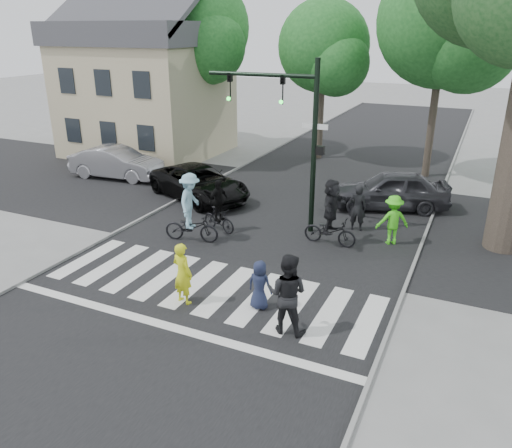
{
  "coord_description": "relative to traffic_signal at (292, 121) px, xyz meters",
  "views": [
    {
      "loc": [
        6.46,
        -9.84,
        6.88
      ],
      "look_at": [
        0.5,
        3.0,
        1.3
      ],
      "focal_mm": 35.0,
      "sensor_mm": 36.0,
      "label": 1
    }
  ],
  "objects": [
    {
      "name": "ground",
      "position": [
        -0.35,
        -6.2,
        -3.9
      ],
      "size": [
        120.0,
        120.0,
        0.0
      ],
      "primitive_type": "plane",
      "color": "gray",
      "rests_on": "ground"
    },
    {
      "name": "road_stem",
      "position": [
        -0.35,
        -1.2,
        -3.9
      ],
      "size": [
        10.0,
        70.0,
        0.01
      ],
      "primitive_type": "cube",
      "color": "black",
      "rests_on": "ground"
    },
    {
      "name": "road_cross",
      "position": [
        -0.35,
        1.8,
        -3.89
      ],
      "size": [
        70.0,
        10.0,
        0.01
      ],
      "primitive_type": "cube",
      "color": "black",
      "rests_on": "ground"
    },
    {
      "name": "curb_left",
      "position": [
        -5.4,
        -1.2,
        -3.85
      ],
      "size": [
        0.1,
        70.0,
        0.1
      ],
      "primitive_type": "cube",
      "color": "gray",
      "rests_on": "ground"
    },
    {
      "name": "curb_right",
      "position": [
        4.7,
        -1.2,
        -3.85
      ],
      "size": [
        0.1,
        70.0,
        0.1
      ],
      "primitive_type": "cube",
      "color": "gray",
      "rests_on": "ground"
    },
    {
      "name": "crosswalk",
      "position": [
        -0.35,
        -5.54,
        -3.89
      ],
      "size": [
        10.0,
        3.85,
        0.01
      ],
      "color": "silver",
      "rests_on": "ground"
    },
    {
      "name": "traffic_signal",
      "position": [
        0.0,
        0.0,
        0.0
      ],
      "size": [
        4.45,
        0.29,
        6.0
      ],
      "color": "black",
      "rests_on": "ground"
    },
    {
      "name": "bg_tree_0",
      "position": [
        -14.09,
        9.8,
        2.24
      ],
      "size": [
        5.46,
        5.2,
        8.97
      ],
      "color": "brown",
      "rests_on": "ground"
    },
    {
      "name": "bg_tree_1",
      "position": [
        -9.06,
        9.28,
        2.75
      ],
      "size": [
        6.09,
        5.8,
        9.8
      ],
      "color": "brown",
      "rests_on": "ground"
    },
    {
      "name": "bg_tree_2",
      "position": [
        -2.11,
        10.42,
        1.88
      ],
      "size": [
        5.04,
        4.8,
        8.4
      ],
      "color": "brown",
      "rests_on": "ground"
    },
    {
      "name": "bg_tree_3",
      "position": [
        3.95,
        9.07,
        3.04
      ],
      "size": [
        6.3,
        6.0,
        10.2
      ],
      "color": "brown",
      "rests_on": "ground"
    },
    {
      "name": "house",
      "position": [
        -11.85,
        7.78,
        -0.1
      ],
      "size": [
        8.4,
        8.1,
        8.82
      ],
      "color": "tan",
      "rests_on": "ground"
    },
    {
      "name": "pedestrian_woman",
      "position": [
        -0.59,
        -6.22,
        -3.04
      ],
      "size": [
        0.7,
        0.54,
        1.72
      ],
      "primitive_type": "imported",
      "rotation": [
        0.0,
        0.0,
        2.91
      ],
      "color": "yellow",
      "rests_on": "ground"
    },
    {
      "name": "pedestrian_child",
      "position": [
        1.38,
        -5.62,
        -3.23
      ],
      "size": [
        0.67,
        0.44,
        1.34
      ],
      "primitive_type": "imported",
      "rotation": [
        0.0,
        0.0,
        3.12
      ],
      "color": "#1E243F",
      "rests_on": "ground"
    },
    {
      "name": "pedestrian_adult",
      "position": [
        2.41,
        -6.33,
        -2.88
      ],
      "size": [
        1.04,
        0.83,
        2.04
      ],
      "primitive_type": "imported",
      "rotation": [
        0.0,
        0.0,
        3.2
      ],
      "color": "black",
      "rests_on": "ground"
    },
    {
      "name": "cyclist_left",
      "position": [
        -2.58,
        -2.58,
        -2.85
      ],
      "size": [
        2.0,
        1.36,
        2.42
      ],
      "color": "black",
      "rests_on": "ground"
    },
    {
      "name": "cyclist_mid",
      "position": [
        -2.18,
        -1.37,
        -3.11
      ],
      "size": [
        1.53,
        0.96,
        1.92
      ],
      "color": "black",
      "rests_on": "ground"
    },
    {
      "name": "cyclist_right",
      "position": [
        1.82,
        -0.86,
        -2.87
      ],
      "size": [
        1.83,
        1.71,
        2.3
      ],
      "color": "black",
      "rests_on": "ground"
    },
    {
      "name": "car_suv",
      "position": [
        -4.73,
        1.52,
        -3.2
      ],
      "size": [
        5.56,
        4.19,
        1.4
      ],
      "primitive_type": "imported",
      "rotation": [
        0.0,
        0.0,
        1.15
      ],
      "color": "black",
      "rests_on": "ground"
    },
    {
      "name": "car_silver",
      "position": [
        -10.05,
        2.59,
        -3.14
      ],
      "size": [
        4.76,
        2.06,
        1.52
      ],
      "primitive_type": "imported",
      "rotation": [
        0.0,
        0.0,
        1.67
      ],
      "color": "#97969B",
      "rests_on": "ground"
    },
    {
      "name": "car_grey",
      "position": [
        2.95,
        3.7,
        -3.12
      ],
      "size": [
        4.94,
        3.24,
        1.56
      ],
      "primitive_type": "imported",
      "rotation": [
        0.0,
        0.0,
        -1.24
      ],
      "color": "#333337",
      "rests_on": "ground"
    },
    {
      "name": "bystander_hivis",
      "position": [
        3.7,
        0.09,
        -3.04
      ],
      "size": [
        1.28,
        1.11,
        1.72
      ],
      "primitive_type": "imported",
      "rotation": [
        0.0,
        0.0,
        3.66
      ],
      "color": "#46DE1F",
      "rests_on": "ground"
    },
    {
      "name": "bystander_dark",
      "position": [
        2.32,
        0.8,
        -3.05
      ],
      "size": [
        0.66,
        0.47,
        1.7
      ],
      "primitive_type": "imported",
      "rotation": [
        0.0,
        0.0,
        3.25
      ],
      "color": "black",
      "rests_on": "ground"
    }
  ]
}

